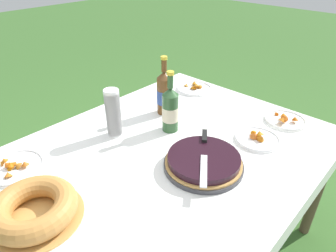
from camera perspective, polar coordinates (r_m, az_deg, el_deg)
garden_table at (r=1.38m, az=-1.13°, el=-7.52°), size 1.57×1.16×0.72m
tablecloth at (r=1.35m, az=-1.15°, el=-5.83°), size 1.58×1.17×0.10m
berry_tart at (r=1.26m, az=6.79°, el=-6.78°), size 0.33×0.33×0.06m
serving_knife at (r=1.26m, az=6.91°, el=-4.70°), size 0.32×0.24×0.01m
bundt_cake at (r=1.13m, az=-24.22°, el=-14.16°), size 0.32×0.32×0.08m
cup_stack at (r=1.43m, az=-10.37°, el=2.39°), size 0.07×0.07×0.24m
cider_bottle_green at (r=1.45m, az=0.43°, el=3.17°), size 0.08×0.08×0.31m
cider_bottle_amber at (r=1.61m, az=-0.72°, el=6.35°), size 0.08×0.08×0.32m
snack_plate_near at (r=1.68m, az=21.41°, el=1.10°), size 0.21×0.21×0.06m
snack_plate_left at (r=1.40m, az=-27.32°, el=-6.97°), size 0.24×0.24×0.05m
snack_plate_right at (r=1.48m, az=16.68°, el=-2.32°), size 0.21×0.21×0.06m
snack_plate_far at (r=1.93m, az=5.05°, el=7.23°), size 0.22×0.22×0.05m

